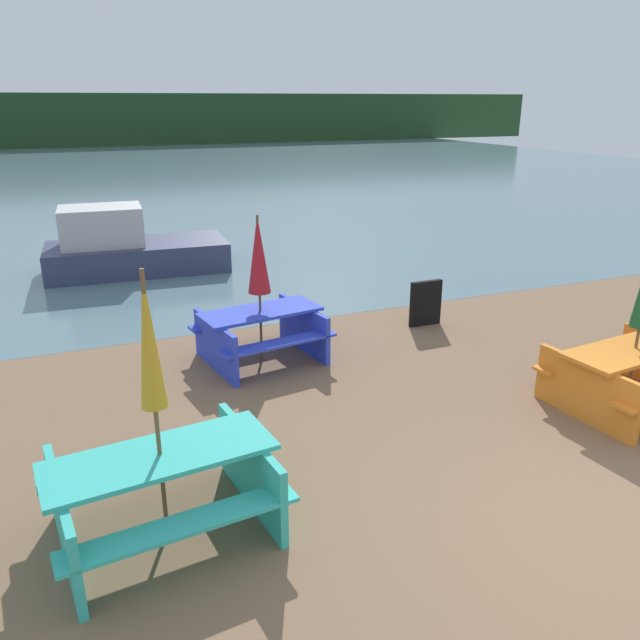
# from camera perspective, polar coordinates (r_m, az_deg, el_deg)

# --- Properties ---
(ground_plane) EXTENTS (60.00, 60.00, 0.00)m
(ground_plane) POSITION_cam_1_polar(r_m,az_deg,el_deg) (6.08, 24.27, -17.64)
(ground_plane) COLOR brown
(water) EXTENTS (60.00, 50.00, 0.00)m
(water) POSITION_cam_1_polar(r_m,az_deg,el_deg) (34.64, -16.24, 12.95)
(water) COLOR slate
(water) RESTS_ON ground_plane
(far_treeline) EXTENTS (80.00, 1.60, 4.00)m
(far_treeline) POSITION_cam_1_polar(r_m,az_deg,el_deg) (54.41, -19.11, 16.91)
(far_treeline) COLOR #1E3D1E
(far_treeline) RESTS_ON water
(picnic_table_teal) EXTENTS (2.01, 1.58, 0.77)m
(picnic_table_teal) POSITION_cam_1_polar(r_m,az_deg,el_deg) (5.54, -14.17, -14.42)
(picnic_table_teal) COLOR #33B7A8
(picnic_table_teal) RESTS_ON ground_plane
(picnic_table_orange) EXTENTS (1.98, 1.58, 0.75)m
(picnic_table_orange) POSITION_cam_1_polar(r_m,az_deg,el_deg) (8.34, 26.60, -4.13)
(picnic_table_orange) COLOR orange
(picnic_table_orange) RESTS_ON ground_plane
(picnic_table_blue) EXTENTS (1.85, 1.62, 0.74)m
(picnic_table_blue) POSITION_cam_1_polar(r_m,az_deg,el_deg) (8.80, -5.42, -0.91)
(picnic_table_blue) COLOR blue
(picnic_table_blue) RESTS_ON ground_plane
(umbrella_crimson) EXTENTS (0.31, 0.31, 2.07)m
(umbrella_crimson) POSITION_cam_1_polar(r_m,az_deg,el_deg) (8.49, -5.65, 5.92)
(umbrella_crimson) COLOR brown
(umbrella_crimson) RESTS_ON ground_plane
(umbrella_gold) EXTENTS (0.21, 0.21, 2.33)m
(umbrella_gold) POSITION_cam_1_polar(r_m,az_deg,el_deg) (4.96, -15.37, -2.14)
(umbrella_gold) COLOR brown
(umbrella_gold) RESTS_ON ground_plane
(boat) EXTENTS (3.81, 1.89, 1.42)m
(boat) POSITION_cam_1_polar(r_m,az_deg,el_deg) (14.01, -17.16, 6.31)
(boat) COLOR #333856
(boat) RESTS_ON water
(signboard) EXTENTS (0.55, 0.08, 0.75)m
(signboard) POSITION_cam_1_polar(r_m,az_deg,el_deg) (10.29, 9.63, 1.53)
(signboard) COLOR black
(signboard) RESTS_ON ground_plane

